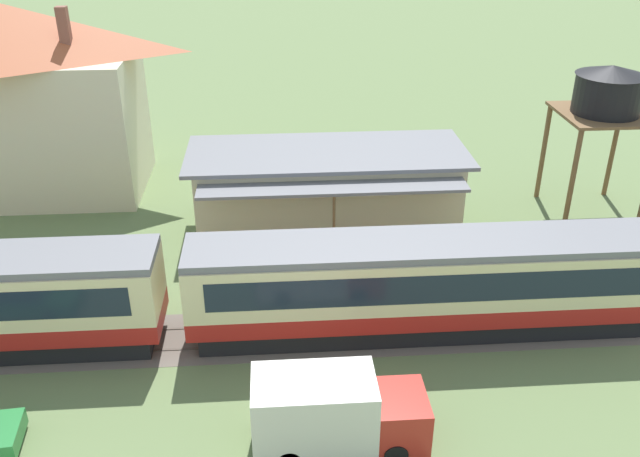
% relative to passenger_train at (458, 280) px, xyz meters
% --- Properties ---
extents(passenger_train, '(66.95, 3.09, 4.22)m').
position_rel_passenger_train_xyz_m(passenger_train, '(0.00, 0.00, 0.00)').
color(passenger_train, '#AD1E19').
rests_on(passenger_train, ground_plane).
extents(railway_track, '(121.10, 3.60, 0.04)m').
position_rel_passenger_train_xyz_m(railway_track, '(1.07, 0.00, -2.33)').
color(railway_track, '#665B51').
rests_on(railway_track, ground_plane).
extents(station_building, '(14.70, 7.18, 4.33)m').
position_rel_passenger_train_xyz_m(station_building, '(-4.57, 9.91, -0.14)').
color(station_building, beige).
rests_on(station_building, ground_plane).
extents(station_house_terracotta_roof, '(14.51, 8.23, 11.00)m').
position_rel_passenger_train_xyz_m(station_house_terracotta_roof, '(-22.04, 16.17, 3.33)').
color(station_house_terracotta_roof, beige).
rests_on(station_house_terracotta_roof, ground_plane).
extents(water_tower, '(4.68, 4.68, 8.37)m').
position_rel_passenger_train_xyz_m(water_tower, '(10.38, 10.65, 4.44)').
color(water_tower, brown).
rests_on(water_tower, ground_plane).
extents(delivery_truck_red, '(5.78, 2.25, 2.75)m').
position_rel_passenger_train_xyz_m(delivery_truck_red, '(-5.71, -6.28, -0.97)').
color(delivery_truck_red, '#B2281E').
rests_on(delivery_truck_red, ground_plane).
extents(yard_tree_1, '(3.39, 3.39, 7.01)m').
position_rel_passenger_train_xyz_m(yard_tree_1, '(-19.99, 22.26, 2.92)').
color(yard_tree_1, brown).
rests_on(yard_tree_1, ground_plane).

